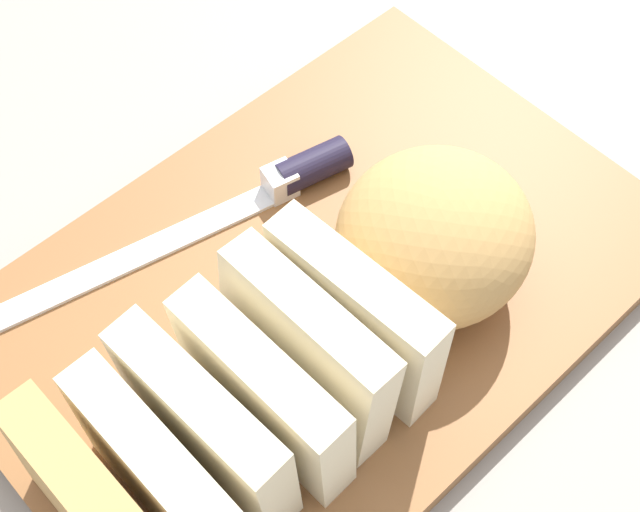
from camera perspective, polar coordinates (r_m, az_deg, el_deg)
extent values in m
plane|color=gray|center=(0.59, 0.00, -2.55)|extent=(3.00, 3.00, 0.00)
cube|color=brown|center=(0.59, 0.00, -2.09)|extent=(0.44, 0.30, 0.02)
ellipsoid|color=tan|center=(0.55, 7.29, 1.24)|extent=(0.13, 0.12, 0.09)
cube|color=beige|center=(0.51, 2.12, -3.83)|extent=(0.03, 0.12, 0.09)
cube|color=beige|center=(0.50, -0.94, -5.99)|extent=(0.04, 0.12, 0.09)
cube|color=beige|center=(0.49, -3.61, -8.74)|extent=(0.03, 0.12, 0.09)
cube|color=beige|center=(0.49, -7.30, -10.65)|extent=(0.04, 0.12, 0.09)
cube|color=beige|center=(0.48, -10.14, -13.61)|extent=(0.03, 0.12, 0.09)
cube|color=tan|center=(0.48, -14.05, -15.46)|extent=(0.03, 0.12, 0.09)
cube|color=silver|center=(0.60, -12.52, -0.43)|extent=(0.24, 0.07, 0.00)
cylinder|color=black|center=(0.62, -0.45, 5.76)|extent=(0.06, 0.03, 0.02)
cube|color=silver|center=(0.61, -2.55, 4.74)|extent=(0.02, 0.02, 0.02)
sphere|color=#996633|center=(0.59, 3.08, 0.70)|extent=(0.01, 0.01, 0.01)
sphere|color=#996633|center=(0.59, 7.10, 0.24)|extent=(0.01, 0.01, 0.01)
sphere|color=#996633|center=(0.57, 3.75, -1.93)|extent=(0.01, 0.01, 0.01)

